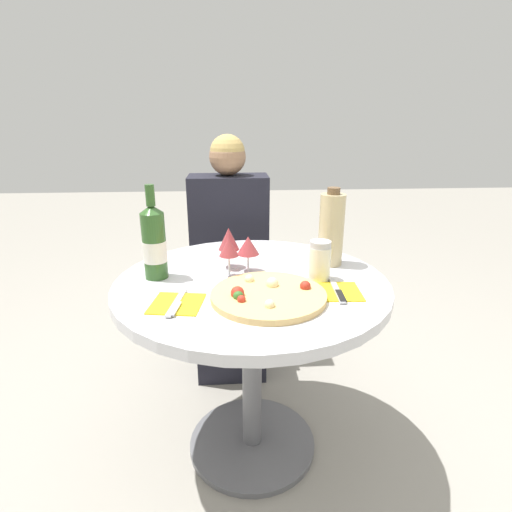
{
  "coord_description": "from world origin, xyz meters",
  "views": [
    {
      "loc": [
        -0.07,
        -1.28,
        1.25
      ],
      "look_at": [
        0.01,
        -0.04,
        0.82
      ],
      "focal_mm": 28.0,
      "sensor_mm": 36.0,
      "label": 1
    }
  ],
  "objects_px": {
    "seated_diner": "(230,269)",
    "pizza_large": "(268,295)",
    "wine_bottle": "(154,243)",
    "tall_carafe": "(331,229)",
    "chair_behind_diner": "(230,270)",
    "dining_table": "(252,317)"
  },
  "relations": [
    {
      "from": "pizza_large",
      "to": "tall_carafe",
      "type": "distance_m",
      "value": 0.42
    },
    {
      "from": "seated_diner",
      "to": "wine_bottle",
      "type": "xyz_separation_m",
      "value": [
        -0.26,
        -0.6,
        0.33
      ]
    },
    {
      "from": "pizza_large",
      "to": "tall_carafe",
      "type": "xyz_separation_m",
      "value": [
        0.27,
        0.3,
        0.13
      ]
    },
    {
      "from": "wine_bottle",
      "to": "tall_carafe",
      "type": "bearing_deg",
      "value": 8.42
    },
    {
      "from": "seated_diner",
      "to": "pizza_large",
      "type": "height_order",
      "value": "seated_diner"
    },
    {
      "from": "dining_table",
      "to": "tall_carafe",
      "type": "xyz_separation_m",
      "value": [
        0.31,
        0.14,
        0.29
      ]
    },
    {
      "from": "pizza_large",
      "to": "tall_carafe",
      "type": "bearing_deg",
      "value": 48.02
    },
    {
      "from": "seated_diner",
      "to": "wine_bottle",
      "type": "bearing_deg",
      "value": 66.84
    },
    {
      "from": "chair_behind_diner",
      "to": "wine_bottle",
      "type": "xyz_separation_m",
      "value": [
        -0.26,
        -0.74,
        0.39
      ]
    },
    {
      "from": "pizza_large",
      "to": "wine_bottle",
      "type": "xyz_separation_m",
      "value": [
        -0.37,
        0.2,
        0.11
      ]
    },
    {
      "from": "chair_behind_diner",
      "to": "pizza_large",
      "type": "xyz_separation_m",
      "value": [
        0.12,
        -0.94,
        0.28
      ]
    },
    {
      "from": "seated_diner",
      "to": "pizza_large",
      "type": "distance_m",
      "value": 0.83
    },
    {
      "from": "wine_bottle",
      "to": "tall_carafe",
      "type": "xyz_separation_m",
      "value": [
        0.64,
        0.09,
        0.01
      ]
    },
    {
      "from": "pizza_large",
      "to": "dining_table",
      "type": "bearing_deg",
      "value": 104.39
    },
    {
      "from": "seated_diner",
      "to": "pizza_large",
      "type": "relative_size",
      "value": 3.29
    },
    {
      "from": "dining_table",
      "to": "chair_behind_diner",
      "type": "bearing_deg",
      "value": 95.47
    },
    {
      "from": "dining_table",
      "to": "chair_behind_diner",
      "type": "height_order",
      "value": "chair_behind_diner"
    },
    {
      "from": "tall_carafe",
      "to": "seated_diner",
      "type": "bearing_deg",
      "value": 127.21
    },
    {
      "from": "dining_table",
      "to": "seated_diner",
      "type": "distance_m",
      "value": 0.65
    },
    {
      "from": "dining_table",
      "to": "pizza_large",
      "type": "xyz_separation_m",
      "value": [
        0.04,
        -0.16,
        0.16
      ]
    },
    {
      "from": "seated_diner",
      "to": "pizza_large",
      "type": "bearing_deg",
      "value": 98.26
    },
    {
      "from": "dining_table",
      "to": "tall_carafe",
      "type": "relative_size",
      "value": 3.22
    }
  ]
}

